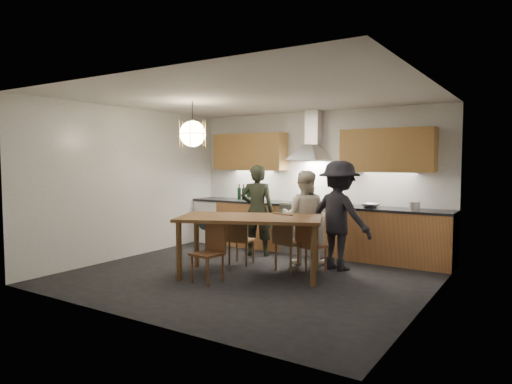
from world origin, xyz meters
The scene contains 17 objects.
ground centered at (0.00, 0.00, 0.00)m, with size 5.00×5.00×0.00m, color black.
room_shell centered at (0.00, 0.00, 1.71)m, with size 5.02×4.52×2.61m.
counter_run centered at (0.02, 1.95, 0.45)m, with size 5.00×0.62×0.90m.
range_stove centered at (0.00, 1.94, 0.44)m, with size 0.90×0.60×0.92m.
wall_fixtures centered at (0.00, 2.07, 1.87)m, with size 4.30×0.54×1.10m.
pendant_lamp centered at (-1.00, -0.10, 2.10)m, with size 0.43×0.43×0.70m.
dining_table centered at (0.01, -0.02, 0.77)m, with size 2.30×1.76×0.87m.
chair_back_left centered at (-0.50, 0.45, 0.46)m, with size 0.43×0.43×0.81m.
chair_back_mid centered at (0.34, 0.50, 0.51)m, with size 0.50×0.50×0.89m.
chair_back_right centered at (0.64, 0.63, 0.46)m, with size 0.46×0.46×0.80m.
chair_front centered at (-0.27, -0.59, 0.47)m, with size 0.40×0.40×0.82m.
person_left centered at (-0.66, 1.23, 0.81)m, with size 0.59×0.39×1.61m, color black.
person_mid centered at (0.31, 1.13, 0.76)m, with size 0.74×0.58×1.53m, color beige.
person_right centered at (0.96, 1.03, 0.84)m, with size 1.09×0.63×1.69m, color black.
mixing_bowl centered at (1.17, 1.86, 0.94)m, with size 0.31×0.31×0.08m, color silver.
stock_pot centered at (1.88, 1.93, 0.96)m, with size 0.17×0.17×0.12m, color #B4B4B7.
wine_bottles centered at (-1.31, 2.00, 1.05)m, with size 0.62×0.07×0.31m.
Camera 1 is at (3.64, -5.54, 1.69)m, focal length 32.00 mm.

